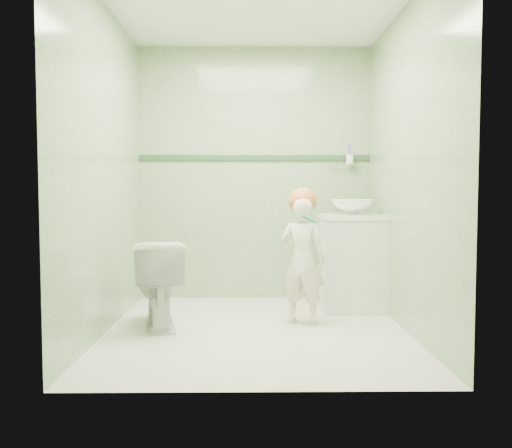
{
  "coord_description": "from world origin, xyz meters",
  "views": [
    {
      "loc": [
        -0.05,
        -3.97,
        1.02
      ],
      "look_at": [
        0.0,
        0.15,
        0.78
      ],
      "focal_mm": 38.17,
      "sensor_mm": 36.0,
      "label": 1
    }
  ],
  "objects": [
    {
      "name": "ground",
      "position": [
        0.0,
        0.0,
        0.0
      ],
      "size": [
        2.5,
        2.5,
        0.0
      ],
      "primitive_type": "plane",
      "color": "beige",
      "rests_on": "ground"
    },
    {
      "name": "trim_stripe",
      "position": [
        0.0,
        1.24,
        1.35
      ],
      "size": [
        2.2,
        0.02,
        0.05
      ],
      "primitive_type": "cube",
      "color": "#2A4B2D",
      "rests_on": "room_shell"
    },
    {
      "name": "cup_holder",
      "position": [
        0.89,
        1.18,
        1.33
      ],
      "size": [
        0.26,
        0.07,
        0.21
      ],
      "color": "silver",
      "rests_on": "room_shell"
    },
    {
      "name": "toddler",
      "position": [
        0.36,
        0.2,
        0.49
      ],
      "size": [
        0.42,
        0.36,
        0.98
      ],
      "primitive_type": "imported",
      "rotation": [
        0.0,
        0.0,
        2.74
      ],
      "color": "white",
      "rests_on": "ground"
    },
    {
      "name": "toilet",
      "position": [
        -0.74,
        0.11,
        0.33
      ],
      "size": [
        0.5,
        0.71,
        0.66
      ],
      "primitive_type": "imported",
      "rotation": [
        0.0,
        0.0,
        3.35
      ],
      "color": "white",
      "rests_on": "ground"
    },
    {
      "name": "hair_cap",
      "position": [
        0.36,
        0.23,
        0.95
      ],
      "size": [
        0.22,
        0.22,
        0.22
      ],
      "primitive_type": "sphere",
      "color": "#C1713A",
      "rests_on": "toddler"
    },
    {
      "name": "counter",
      "position": [
        0.84,
        0.7,
        0.81
      ],
      "size": [
        0.54,
        0.52,
        0.04
      ],
      "primitive_type": "cube",
      "color": "white",
      "rests_on": "vanity"
    },
    {
      "name": "faucet",
      "position": [
        0.84,
        0.89,
        0.97
      ],
      "size": [
        0.03,
        0.13,
        0.18
      ],
      "color": "silver",
      "rests_on": "counter"
    },
    {
      "name": "vanity",
      "position": [
        0.84,
        0.7,
        0.4
      ],
      "size": [
        0.52,
        0.5,
        0.8
      ],
      "primitive_type": "cube",
      "color": "silver",
      "rests_on": "ground"
    },
    {
      "name": "basin",
      "position": [
        0.84,
        0.7,
        0.89
      ],
      "size": [
        0.37,
        0.37,
        0.13
      ],
      "primitive_type": "imported",
      "color": "white",
      "rests_on": "counter"
    },
    {
      "name": "teal_toothbrush",
      "position": [
        0.38,
        0.06,
        0.83
      ],
      "size": [
        0.11,
        0.14,
        0.08
      ],
      "color": "#078876",
      "rests_on": "toddler"
    },
    {
      "name": "room_shell",
      "position": [
        0.0,
        0.0,
        1.2
      ],
      "size": [
        2.5,
        2.54,
        2.4
      ],
      "color": "gray",
      "rests_on": "ground"
    }
  ]
}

